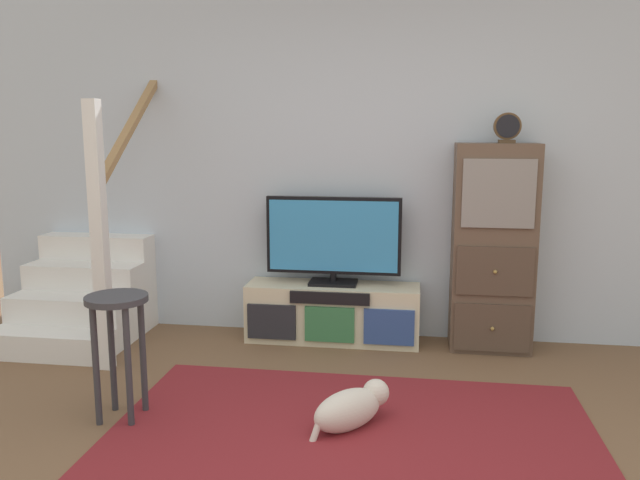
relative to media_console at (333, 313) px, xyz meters
The scene contains 9 objects.
back_wall 1.20m from the media_console, 41.70° to the left, with size 6.40×0.12×2.70m, color silver.
area_rug 1.63m from the media_console, 79.33° to the right, with size 2.60×1.80×0.01m, color maroon.
media_console is the anchor object (origin of this frame).
television 0.58m from the media_console, 90.00° to the left, with size 1.02×0.22×0.67m.
side_cabinet 1.29m from the media_console, ahead, with size 0.58×0.38×1.51m.
desk_clock 1.86m from the media_console, ahead, with size 0.19×0.08×0.21m.
staircase 1.94m from the media_console, behind, with size 1.00×1.36×2.20m.
bar_stool_near 1.82m from the media_console, 123.88° to the right, with size 0.34×0.34×0.71m.
dog 1.45m from the media_console, 78.47° to the right, with size 0.45×0.46×0.23m.
Camera 1 is at (0.30, -2.44, 1.61)m, focal length 35.52 mm.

